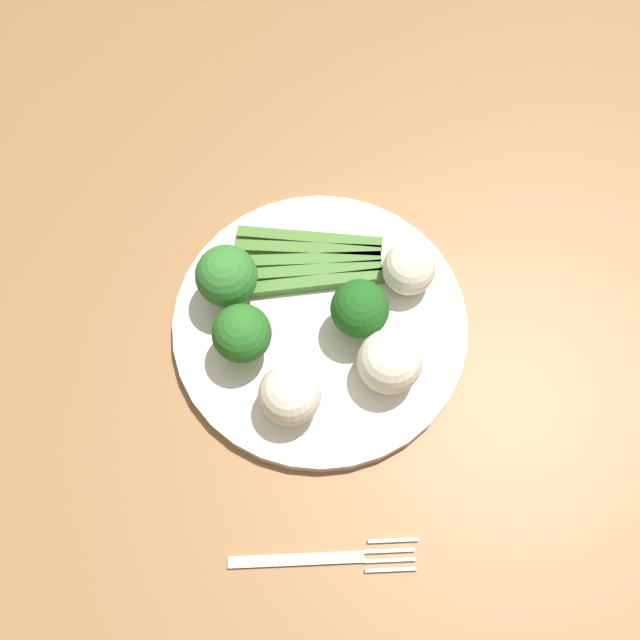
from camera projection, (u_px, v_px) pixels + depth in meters
ground_plane at (328, 457)px, 1.45m from camera, size 6.00×6.00×0.02m
dining_table at (333, 326)px, 0.86m from camera, size 1.40×1.06×0.72m
plate at (320, 325)px, 0.76m from camera, size 0.29×0.29×0.01m
asparagus_bundle at (309, 261)px, 0.77m from camera, size 0.09×0.16×0.01m
broccoli_front_left at (242, 334)px, 0.71m from camera, size 0.06×0.06×0.07m
broccoli_back_right at (227, 277)px, 0.73m from camera, size 0.06×0.06×0.07m
broccoli_back at (360, 309)px, 0.72m from camera, size 0.06×0.06×0.07m
cauliflower_mid at (290, 394)px, 0.69m from camera, size 0.06×0.06×0.06m
cauliflower_edge at (390, 362)px, 0.70m from camera, size 0.06×0.06×0.06m
cauliflower_outer_edge at (409, 269)px, 0.75m from camera, size 0.05×0.05×0.05m
fork at (325, 558)px, 0.68m from camera, size 0.04×0.17×0.00m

